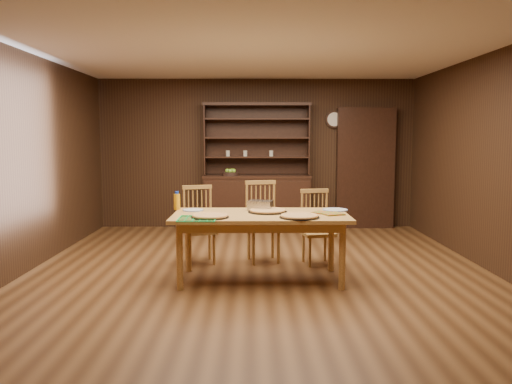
{
  "coord_description": "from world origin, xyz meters",
  "views": [
    {
      "loc": [
        -0.08,
        -5.81,
        1.6
      ],
      "look_at": [
        -0.03,
        0.4,
        0.91
      ],
      "focal_mm": 35.0,
      "sensor_mm": 36.0,
      "label": 1
    }
  ],
  "objects_px": {
    "dining_table": "(260,221)",
    "chair_left": "(199,222)",
    "chair_right": "(316,224)",
    "juice_bottle": "(177,201)",
    "china_hutch": "(257,195)",
    "chair_center": "(262,219)"
  },
  "relations": [
    {
      "from": "dining_table",
      "to": "chair_right",
      "type": "distance_m",
      "value": 1.07
    },
    {
      "from": "china_hutch",
      "to": "chair_center",
      "type": "relative_size",
      "value": 2.1
    },
    {
      "from": "chair_center",
      "to": "juice_bottle",
      "type": "height_order",
      "value": "chair_center"
    },
    {
      "from": "dining_table",
      "to": "chair_right",
      "type": "height_order",
      "value": "chair_right"
    },
    {
      "from": "china_hutch",
      "to": "juice_bottle",
      "type": "relative_size",
      "value": 10.07
    },
    {
      "from": "chair_right",
      "to": "juice_bottle",
      "type": "distance_m",
      "value": 1.78
    },
    {
      "from": "china_hutch",
      "to": "dining_table",
      "type": "xyz_separation_m",
      "value": [
        0.01,
        -3.11,
        0.08
      ]
    },
    {
      "from": "chair_left",
      "to": "chair_center",
      "type": "relative_size",
      "value": 0.95
    },
    {
      "from": "chair_center",
      "to": "dining_table",
      "type": "bearing_deg",
      "value": -103.93
    },
    {
      "from": "dining_table",
      "to": "chair_right",
      "type": "relative_size",
      "value": 2.06
    },
    {
      "from": "juice_bottle",
      "to": "dining_table",
      "type": "bearing_deg",
      "value": -18.26
    },
    {
      "from": "chair_center",
      "to": "juice_bottle",
      "type": "bearing_deg",
      "value": -161.67
    },
    {
      "from": "chair_center",
      "to": "chair_right",
      "type": "height_order",
      "value": "chair_center"
    },
    {
      "from": "dining_table",
      "to": "chair_center",
      "type": "distance_m",
      "value": 0.91
    },
    {
      "from": "dining_table",
      "to": "juice_bottle",
      "type": "height_order",
      "value": "juice_bottle"
    },
    {
      "from": "dining_table",
      "to": "chair_left",
      "type": "height_order",
      "value": "chair_left"
    },
    {
      "from": "chair_center",
      "to": "chair_right",
      "type": "xyz_separation_m",
      "value": [
        0.68,
        -0.13,
        -0.05
      ]
    },
    {
      "from": "dining_table",
      "to": "chair_right",
      "type": "xyz_separation_m",
      "value": [
        0.72,
        0.77,
        -0.18
      ]
    },
    {
      "from": "chair_left",
      "to": "china_hutch",
      "type": "bearing_deg",
      "value": 55.69
    },
    {
      "from": "dining_table",
      "to": "juice_bottle",
      "type": "bearing_deg",
      "value": 161.74
    },
    {
      "from": "china_hutch",
      "to": "chair_right",
      "type": "relative_size",
      "value": 2.32
    },
    {
      "from": "chair_right",
      "to": "juice_bottle",
      "type": "bearing_deg",
      "value": -176.37
    }
  ]
}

